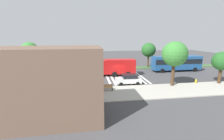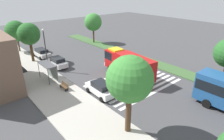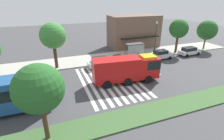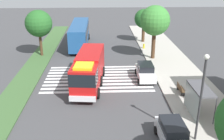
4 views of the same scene
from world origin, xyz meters
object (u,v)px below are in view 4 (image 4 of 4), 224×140
(parked_car_west, at_px, (146,71))
(fire_hydrant, at_px, (144,46))
(sidewalk_tree_west, at_px, (155,21))
(fire_truck, at_px, (89,69))
(transit_bus, at_px, (80,33))
(sidewalk_tree_far_west, at_px, (144,19))
(parked_car_mid, at_px, (173,134))
(bus_stop_shelter, at_px, (196,95))
(street_lamp, at_px, (202,92))
(bench_near_shelter, at_px, (181,89))
(median_tree_far_west, at_px, (39,24))

(parked_car_west, xyz_separation_m, fire_hydrant, (-11.76, 1.70, -0.41))
(sidewalk_tree_west, bearing_deg, fire_truck, -44.15)
(fire_truck, height_order, transit_bus, transit_bus)
(sidewalk_tree_far_west, bearing_deg, parked_car_mid, -4.51)
(fire_truck, distance_m, parked_car_west, 6.80)
(transit_bus, distance_m, bus_stop_shelter, 24.97)
(bus_stop_shelter, bearing_deg, fire_hydrant, -176.34)
(transit_bus, distance_m, sidewalk_tree_far_west, 11.06)
(fire_truck, bearing_deg, sidewalk_tree_west, 141.56)
(parked_car_mid, xyz_separation_m, street_lamp, (-0.35, 1.80, 3.12))
(bench_near_shelter, xyz_separation_m, sidewalk_tree_west, (-11.05, -0.73, 4.81))
(bench_near_shelter, relative_size, sidewalk_tree_west, 0.22)
(fire_truck, bearing_deg, fire_hydrant, 155.00)
(bus_stop_shelter, relative_size, street_lamp, 0.53)
(bench_near_shelter, relative_size, street_lamp, 0.24)
(street_lamp, relative_size, sidewalk_tree_west, 0.90)
(parked_car_west, relative_size, fire_hydrant, 6.36)
(fire_truck, height_order, parked_car_west, fire_truck)
(transit_bus, height_order, bus_stop_shelter, transit_bus)
(parked_car_west, distance_m, bench_near_shelter, 5.03)
(sidewalk_tree_far_west, bearing_deg, sidewalk_tree_west, -0.00)
(bus_stop_shelter, xyz_separation_m, median_tree_far_west, (-17.02, -16.72, 2.88))
(transit_bus, bearing_deg, fire_hydrant, -102.96)
(parked_car_west, height_order, fire_hydrant, parked_car_west)
(bench_near_shelter, distance_m, street_lamp, 8.42)
(parked_car_mid, distance_m, fire_hydrant, 23.87)
(parked_car_mid, relative_size, fire_hydrant, 6.15)
(street_lamp, xyz_separation_m, sidewalk_tree_far_west, (-27.56, 0.40, 0.03))
(street_lamp, height_order, sidewalk_tree_far_west, street_lamp)
(sidewalk_tree_west, bearing_deg, sidewalk_tree_far_west, 180.00)
(bench_near_shelter, bearing_deg, sidewalk_tree_west, -176.24)
(fire_truck, bearing_deg, sidewalk_tree_far_west, 159.84)
(parked_car_west, xyz_separation_m, parked_car_mid, (12.05, -0.00, -0.01))
(bus_stop_shelter, relative_size, median_tree_far_west, 0.53)
(parked_car_mid, height_order, fire_hydrant, parked_car_mid)
(fire_truck, bearing_deg, bench_near_shelter, 82.70)
(parked_car_west, relative_size, bench_near_shelter, 2.78)
(parked_car_west, xyz_separation_m, bus_stop_shelter, (8.08, 2.97, 0.98))
(bench_near_shelter, height_order, street_lamp, street_lamp)
(fire_truck, height_order, street_lamp, street_lamp)
(street_lamp, bearing_deg, sidewalk_tree_west, 178.77)
(bus_stop_shelter, bearing_deg, median_tree_far_west, -135.51)
(bus_stop_shelter, relative_size, bench_near_shelter, 2.19)
(sidewalk_tree_far_west, xyz_separation_m, median_tree_far_west, (6.93, -15.95, 0.73))
(transit_bus, xyz_separation_m, street_lamp, (25.76, 10.35, 1.84))
(street_lamp, bearing_deg, parked_car_west, -171.26)
(bus_stop_shelter, height_order, median_tree_far_west, median_tree_far_west)
(sidewalk_tree_far_west, height_order, sidewalk_tree_west, sidewalk_tree_west)
(fire_truck, relative_size, street_lamp, 1.43)
(bus_stop_shelter, height_order, street_lamp, street_lamp)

